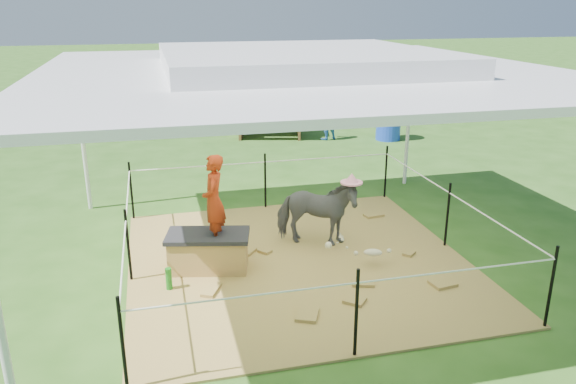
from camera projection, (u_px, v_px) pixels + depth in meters
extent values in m
plane|color=#2D5919|center=(298.00, 263.00, 7.83)|extent=(90.00, 90.00, 0.00)
cube|color=brown|center=(298.00, 262.00, 7.82)|extent=(4.60, 4.60, 0.03)
cylinder|color=silver|center=(82.00, 136.00, 9.49)|extent=(0.07, 0.07, 2.60)
cylinder|color=silver|center=(409.00, 119.00, 10.85)|extent=(0.07, 0.07, 2.60)
cube|color=white|center=(300.00, 71.00, 6.98)|extent=(6.30, 6.30, 0.08)
cube|color=white|center=(300.00, 59.00, 6.93)|extent=(3.30, 3.30, 0.22)
cylinder|color=black|center=(131.00, 191.00, 9.22)|extent=(0.04, 0.04, 1.00)
cylinder|color=black|center=(265.00, 181.00, 9.73)|extent=(0.04, 0.04, 1.00)
cylinder|color=black|center=(386.00, 172.00, 10.25)|extent=(0.04, 0.04, 1.00)
cylinder|color=black|center=(128.00, 246.00, 7.16)|extent=(0.04, 0.04, 1.00)
cylinder|color=black|center=(447.00, 216.00, 8.18)|extent=(0.04, 0.04, 1.00)
cylinder|color=black|center=(123.00, 346.00, 5.09)|extent=(0.04, 0.04, 1.00)
cylinder|color=black|center=(356.00, 314.00, 5.60)|extent=(0.04, 0.04, 1.00)
cylinder|color=black|center=(551.00, 288.00, 6.11)|extent=(0.04, 0.04, 1.00)
cylinder|color=white|center=(265.00, 162.00, 9.62)|extent=(4.50, 0.02, 0.02)
cylinder|color=white|center=(358.00, 283.00, 5.49)|extent=(4.50, 0.02, 0.02)
cylinder|color=white|center=(450.00, 193.00, 8.06)|extent=(0.02, 4.50, 0.02)
cylinder|color=white|center=(126.00, 221.00, 7.04)|extent=(0.02, 4.50, 0.02)
cube|color=olive|center=(209.00, 253.00, 7.53)|extent=(1.11, 0.72, 0.45)
cube|color=black|center=(208.00, 236.00, 7.45)|extent=(1.19, 0.79, 0.06)
imported|color=#AA2C10|center=(213.00, 193.00, 7.28)|extent=(0.39, 0.50, 1.23)
cylinder|color=#1B791A|center=(169.00, 279.00, 7.02)|extent=(0.10, 0.10, 0.28)
imported|color=#47484C|center=(316.00, 213.00, 8.19)|extent=(1.32, 0.96, 1.01)
cylinder|color=pink|center=(317.00, 175.00, 8.01)|extent=(0.32, 0.32, 0.15)
cylinder|color=blue|center=(389.00, 121.00, 14.69)|extent=(0.68, 0.68, 0.99)
cube|color=brown|center=(270.00, 120.00, 15.24)|extent=(2.30, 1.90, 0.84)
cube|color=brown|center=(367.00, 108.00, 17.38)|extent=(1.96, 1.66, 0.70)
imported|color=#367ACC|center=(327.00, 119.00, 14.69)|extent=(0.59, 0.50, 1.07)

